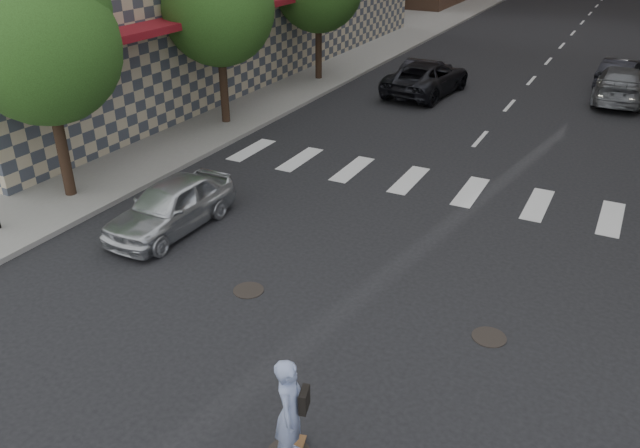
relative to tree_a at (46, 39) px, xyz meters
The scene contains 12 objects.
ground 10.99m from the tree_a, 18.35° to the right, with size 160.00×160.00×0.00m, color black.
sidewalk_left 18.19m from the tree_a, 106.66° to the left, with size 13.00×80.00×0.15m, color gray.
tree_a is the anchor object (origin of this frame).
tree_b 8.00m from the tree_a, 90.00° to the left, with size 4.20×4.20×6.60m.
manhole_b 8.99m from the tree_a, 14.56° to the right, with size 0.70×0.70×0.02m, color black.
manhole_c 13.62m from the tree_a, ahead, with size 0.70×0.70×0.02m, color black.
skateboarder 12.76m from the tree_a, 28.11° to the right, with size 0.62×1.04×2.00m.
silver_sedan 5.60m from the tree_a, ahead, with size 1.64×4.08×1.39m, color silver.
traffic_car_a 18.06m from the tree_a, 73.11° to the left, with size 1.50×4.29×1.41m, color black.
traffic_car_b 23.57m from the tree_a, 54.24° to the left, with size 2.14×5.27×1.53m, color #57595E.
traffic_car_c 17.38m from the tree_a, 70.94° to the left, with size 2.50×5.43×1.51m, color black.
traffic_car_e 25.59m from the tree_a, 58.01° to the left, with size 1.47×4.20×1.38m, color black.
Camera 1 is at (4.97, -8.66, 7.80)m, focal length 35.00 mm.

